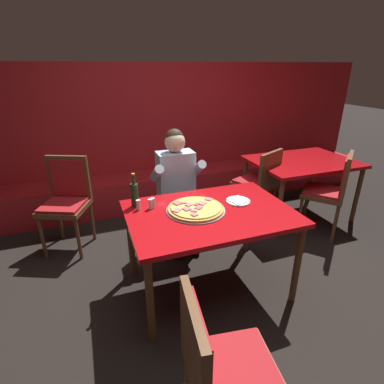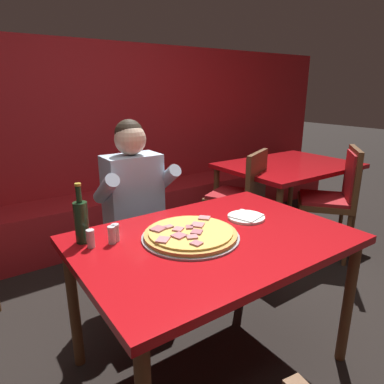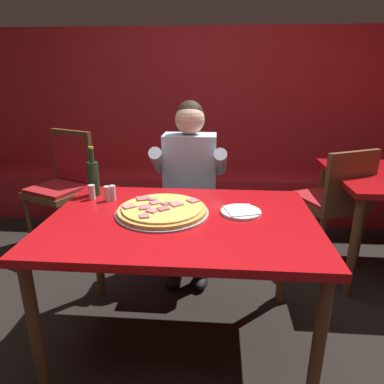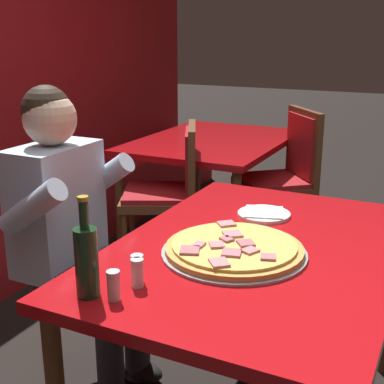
{
  "view_description": "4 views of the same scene",
  "coord_description": "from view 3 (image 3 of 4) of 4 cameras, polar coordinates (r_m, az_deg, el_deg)",
  "views": [
    {
      "loc": [
        -0.88,
        -2.0,
        1.86
      ],
      "look_at": [
        -0.08,
        0.2,
        0.87
      ],
      "focal_mm": 28.0,
      "sensor_mm": 36.0,
      "label": 1
    },
    {
      "loc": [
        -0.99,
        -1.22,
        1.47
      ],
      "look_at": [
        -0.04,
        0.13,
        0.97
      ],
      "focal_mm": 32.0,
      "sensor_mm": 36.0,
      "label": 2
    },
    {
      "loc": [
        0.17,
        -1.58,
        1.44
      ],
      "look_at": [
        0.04,
        0.23,
        0.82
      ],
      "focal_mm": 32.0,
      "sensor_mm": 36.0,
      "label": 3
    },
    {
      "loc": [
        -1.63,
        -0.55,
        1.48
      ],
      "look_at": [
        0.03,
        0.27,
        0.91
      ],
      "focal_mm": 50.0,
      "sensor_mm": 36.0,
      "label": 4
    }
  ],
  "objects": [
    {
      "name": "ground_plane",
      "position": [
        2.14,
        -1.53,
        -23.34
      ],
      "size": [
        24.0,
        24.0,
        0.0
      ],
      "primitive_type": "plane",
      "color": "black"
    },
    {
      "name": "booth_wall_panel",
      "position": [
        3.79,
        1.79,
        11.51
      ],
      "size": [
        6.8,
        0.16,
        1.9
      ],
      "primitive_type": "cube",
      "color": "#A3191E",
      "rests_on": "ground_plane"
    },
    {
      "name": "booth_bench",
      "position": [
        3.65,
        1.43,
        -0.44
      ],
      "size": [
        6.46,
        0.48,
        0.46
      ],
      "primitive_type": "cube",
      "color": "#A3191E",
      "rests_on": "ground_plane"
    },
    {
      "name": "main_dining_table",
      "position": [
        1.76,
        -1.72,
        -6.66
      ],
      "size": [
        1.34,
        0.93,
        0.76
      ],
      "color": "brown",
      "rests_on": "ground_plane"
    },
    {
      "name": "pizza",
      "position": [
        1.78,
        -5.02,
        -3.02
      ],
      "size": [
        0.48,
        0.48,
        0.05
      ],
      "color": "#9E9EA3",
      "rests_on": "main_dining_table"
    },
    {
      "name": "plate_white_paper",
      "position": [
        1.8,
        8.15,
        -3.26
      ],
      "size": [
        0.21,
        0.21,
        0.02
      ],
      "color": "white",
      "rests_on": "main_dining_table"
    },
    {
      "name": "beer_bottle",
      "position": [
        2.1,
        -16.1,
        2.4
      ],
      "size": [
        0.07,
        0.07,
        0.29
      ],
      "color": "#19381E",
      "rests_on": "main_dining_table"
    },
    {
      "name": "shaker_parmesan",
      "position": [
        2.05,
        -16.33,
        -0.14
      ],
      "size": [
        0.04,
        0.04,
        0.09
      ],
      "color": "silver",
      "rests_on": "main_dining_table"
    },
    {
      "name": "shaker_oregano",
      "position": [
        2.01,
        -13.11,
        -0.24
      ],
      "size": [
        0.04,
        0.04,
        0.09
      ],
      "color": "silver",
      "rests_on": "main_dining_table"
    },
    {
      "name": "shaker_red_pepper_flakes",
      "position": [
        2.0,
        -13.9,
        -0.37
      ],
      "size": [
        0.04,
        0.04,
        0.09
      ],
      "color": "silver",
      "rests_on": "main_dining_table"
    },
    {
      "name": "diner_seated_blue_shirt",
      "position": [
        2.47,
        -0.51,
        1.6
      ],
      "size": [
        0.53,
        0.53,
        1.27
      ],
      "color": "black",
      "rests_on": "ground_plane"
    },
    {
      "name": "dining_chair_near_left",
      "position": [
        3.16,
        -20.47,
        1.97
      ],
      "size": [
        0.58,
        0.58,
        0.99
      ],
      "color": "brown",
      "rests_on": "ground_plane"
    },
    {
      "name": "dining_chair_far_left",
      "position": [
        2.79,
        22.68,
        -0.75
      ],
      "size": [
        0.59,
        0.59,
        0.95
      ],
      "color": "brown",
      "rests_on": "ground_plane"
    }
  ]
}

